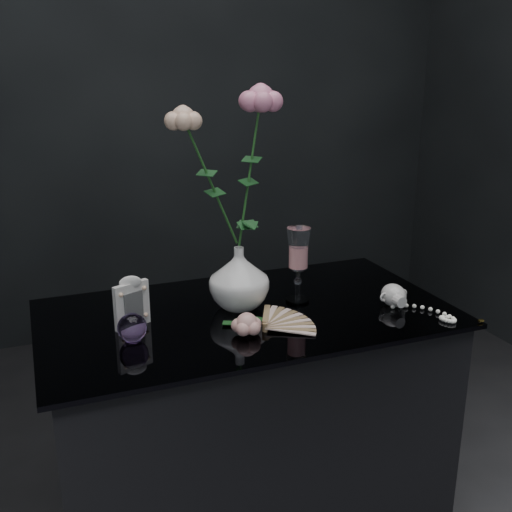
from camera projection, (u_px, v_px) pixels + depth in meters
name	position (u px, v px, depth m)	size (l,w,h in m)	color
table	(248.00, 438.00, 1.66)	(1.05, 0.58, 0.76)	black
vase	(239.00, 278.00, 1.55)	(0.16, 0.16, 0.16)	white
wine_glass	(298.00, 265.00, 1.59)	(0.06, 0.06, 0.21)	white
picture_frame	(132.00, 302.00, 1.44)	(0.10, 0.07, 0.13)	white
paperweight	(132.00, 328.00, 1.37)	(0.07, 0.07, 0.07)	#976FB5
paper_fan	(265.00, 326.00, 1.43)	(0.24, 0.19, 0.03)	#F9E4C7
loose_rose	(247.00, 324.00, 1.41)	(0.12, 0.16, 0.05)	#F4A79D
pearl_jar	(394.00, 294.00, 1.58)	(0.21, 0.22, 0.06)	silver
roses	(232.00, 163.00, 1.46)	(0.29, 0.12, 0.46)	#DCAE8F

